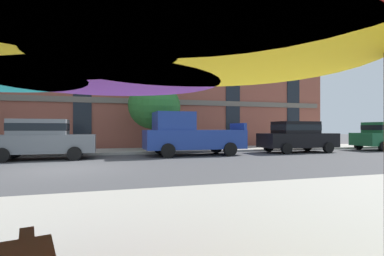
{
  "coord_description": "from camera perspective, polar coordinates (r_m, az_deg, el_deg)",
  "views": [
    {
      "loc": [
        1.25,
        -10.61,
        1.36
      ],
      "look_at": [
        5.46,
        3.2,
        1.4
      ],
      "focal_mm": 27.3,
      "sensor_mm": 36.0,
      "label": 1
    }
  ],
  "objects": [
    {
      "name": "sidewalk_far",
      "position": [
        17.5,
        -21.08,
        -4.41
      ],
      "size": [
        56.0,
        3.6,
        0.12
      ],
      "primitive_type": "cube",
      "color": "#9E998E",
      "rests_on": "ground"
    },
    {
      "name": "apartment_building",
      "position": [
        26.47,
        -19.75,
        14.38
      ],
      "size": [
        36.29,
        12.08,
        16.0
      ],
      "color": "#934C3D",
      "rests_on": "ground"
    },
    {
      "name": "sedan_black",
      "position": [
        17.87,
        19.81,
        -1.46
      ],
      "size": [
        4.4,
        1.98,
        1.78
      ],
      "color": "black",
      "rests_on": "ground"
    },
    {
      "name": "sedan_gray",
      "position": [
        14.54,
        -27.25,
        -1.76
      ],
      "size": [
        4.4,
        1.98,
        1.78
      ],
      "color": "slate",
      "rests_on": "ground"
    },
    {
      "name": "pickup_blue",
      "position": [
        14.93,
        -0.43,
        -1.44
      ],
      "size": [
        5.1,
        2.12,
        2.2
      ],
      "color": "navy",
      "rests_on": "ground"
    },
    {
      "name": "ground_plane",
      "position": [
        10.77,
        -23.69,
        -7.41
      ],
      "size": [
        120.0,
        120.0,
        0.0
      ],
      "primitive_type": "plane",
      "color": "#424244"
    },
    {
      "name": "street_tree_middle",
      "position": [
        17.67,
        -7.36,
        4.25
      ],
      "size": [
        3.07,
        3.14,
        4.21
      ],
      "color": "#4C3823",
      "rests_on": "ground"
    }
  ]
}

